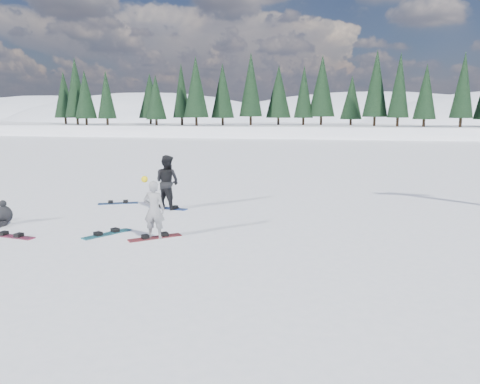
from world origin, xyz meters
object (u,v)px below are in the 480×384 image
at_px(seated_rider, 3,215).
at_px(snowboard_loose_a, 107,234).
at_px(snowboard_loose_c, 118,203).
at_px(snowboarder_woman, 154,209).
at_px(snowboarder_man, 167,182).
at_px(snowboard_loose_b, 11,236).

relative_size(seated_rider, snowboard_loose_a, 0.63).
distance_m(snowboard_loose_c, snowboard_loose_a, 4.64).
bearing_deg(snowboarder_woman, snowboard_loose_c, -58.21).
bearing_deg(snowboarder_man, snowboard_loose_b, 77.83).
height_order(snowboarder_man, snowboard_loose_c, snowboarder_man).
relative_size(snowboarder_woman, snowboarder_man, 0.90).
bearing_deg(snowboarder_man, snowboard_loose_a, 104.09).
relative_size(snowboarder_man, seated_rider, 2.07).
distance_m(seated_rider, snowboard_loose_a, 3.81).
height_order(snowboarder_woman, snowboard_loose_a, snowboarder_woman).
bearing_deg(snowboard_loose_c, snowboarder_woman, -76.74).
relative_size(snowboarder_woman, snowboard_loose_b, 1.18).
bearing_deg(snowboard_loose_a, seated_rider, 112.82).
bearing_deg(snowboard_loose_a, snowboarder_woman, -63.49).
bearing_deg(snowboard_loose_b, snowboard_loose_c, 90.17).
distance_m(snowboard_loose_b, snowboard_loose_a, 2.65).
bearing_deg(snowboarder_woman, snowboard_loose_a, -8.29).
xyz_separation_m(seated_rider, snowboard_loose_a, (3.77, -0.50, -0.28)).
height_order(snowboarder_woman, snowboard_loose_b, snowboarder_woman).
bearing_deg(snowboard_loose_c, snowboarder_man, -35.74).
height_order(snowboarder_woman, snowboard_loose_c, snowboarder_woman).
distance_m(snowboard_loose_b, snowboard_loose_c, 5.14).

